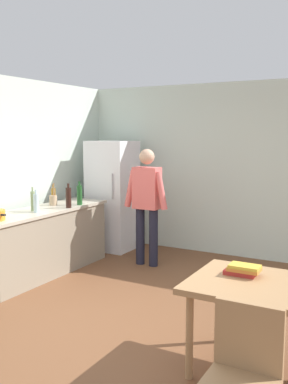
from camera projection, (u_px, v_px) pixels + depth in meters
ground_plane at (141, 326)px, 4.42m from camera, size 14.00×14.00×0.00m
wall_back at (236, 170)px, 6.84m from camera, size 6.40×0.12×2.70m
kitchen_counter at (43, 241)px, 6.02m from camera, size 0.64×2.20×0.90m
refrigerator at (113, 195)px, 7.30m from camera, size 0.70×0.67×1.80m
person at (147, 199)px, 6.35m from camera, size 0.70×0.22×1.70m
dining_table at (280, 296)px, 3.40m from camera, size 1.40×0.90×0.75m
chair at (243, 371)px, 2.58m from camera, size 0.42×0.42×0.91m
utensil_jar at (53, 200)px, 6.28m from camera, size 0.11×0.11×0.32m
bottle_wine_dark at (68, 197)px, 6.05m from camera, size 0.08×0.08×0.34m
bottle_water_clear at (36, 203)px, 5.71m from camera, size 0.07×0.07×0.30m
bottle_wine_green at (79, 195)px, 6.31m from camera, size 0.08×0.08×0.34m
bottle_oil_amber at (53, 195)px, 6.48m from camera, size 0.06×0.06×0.28m
bottle_vinegar_tall at (33, 201)px, 5.80m from camera, size 0.06×0.06×0.32m
book_stack at (243, 270)px, 3.64m from camera, size 0.29×0.17×0.09m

